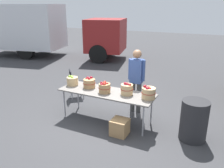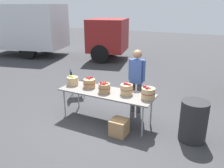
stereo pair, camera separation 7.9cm
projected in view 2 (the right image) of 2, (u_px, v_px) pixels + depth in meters
ground_plane at (107, 120)px, 5.63m from camera, size 40.00×40.00×0.00m
market_table at (106, 93)px, 5.40m from camera, size 2.30×0.76×0.75m
apple_basket_green_0 at (73, 81)px, 5.82m from camera, size 0.30×0.30×0.26m
apple_basket_red_0 at (89, 83)px, 5.63m from camera, size 0.31×0.31×0.27m
apple_basket_red_1 at (104, 88)px, 5.29m from camera, size 0.29×0.29×0.27m
apple_basket_red_2 at (127, 89)px, 5.18m from camera, size 0.30×0.30×0.29m
apple_basket_red_3 at (148, 93)px, 4.94m from camera, size 0.32×0.32×0.30m
vendor_adult at (137, 76)px, 5.77m from camera, size 0.44×0.23×1.66m
box_truck at (44, 29)px, 12.37m from camera, size 7.99×3.90×2.75m
folding_chair at (75, 81)px, 6.90m from camera, size 0.56×0.56×0.86m
trash_barrel at (193, 121)px, 4.68m from camera, size 0.55×0.55×0.87m
produce_crate at (119, 127)px, 4.95m from camera, size 0.36×0.36×0.36m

